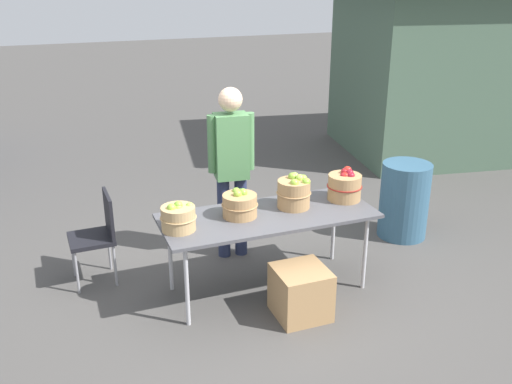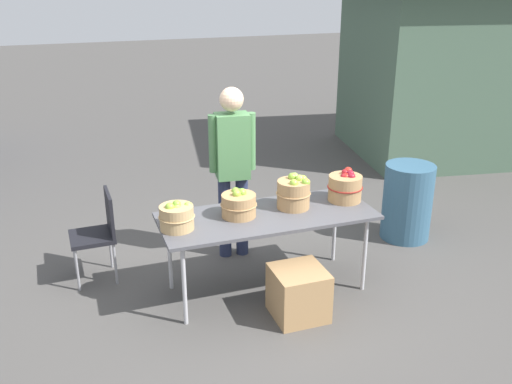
{
  "view_description": "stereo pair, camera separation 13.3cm",
  "coord_description": "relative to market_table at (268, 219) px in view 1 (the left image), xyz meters",
  "views": [
    {
      "loc": [
        -1.74,
        -4.25,
        2.77
      ],
      "look_at": [
        0.0,
        0.3,
        0.85
      ],
      "focal_mm": 40.03,
      "sensor_mm": 36.0,
      "label": 1
    },
    {
      "loc": [
        -1.62,
        -4.3,
        2.77
      ],
      "look_at": [
        0.0,
        0.3,
        0.85
      ],
      "focal_mm": 40.03,
      "sensor_mm": 36.0,
      "label": 2
    }
  ],
  "objects": [
    {
      "name": "produce_crate",
      "position": [
        0.1,
        -0.5,
        -0.49
      ],
      "size": [
        0.43,
        0.43,
        0.43
      ],
      "primitive_type": "cube",
      "color": "#A87F51",
      "rests_on": "ground"
    },
    {
      "name": "trash_barrel",
      "position": [
        1.81,
        0.53,
        -0.29
      ],
      "size": [
        0.53,
        0.53,
        0.83
      ],
      "primitive_type": "cylinder",
      "color": "#335972",
      "rests_on": "ground"
    },
    {
      "name": "market_table",
      "position": [
        0.0,
        0.0,
        0.0
      ],
      "size": [
        1.9,
        0.76,
        0.75
      ],
      "color": "#4C4C51",
      "rests_on": "ground"
    },
    {
      "name": "apple_basket_red_0",
      "position": [
        0.79,
        0.07,
        0.18
      ],
      "size": [
        0.33,
        0.33,
        0.31
      ],
      "color": "#A87F51",
      "rests_on": "market_table"
    },
    {
      "name": "apple_basket_green_1",
      "position": [
        -0.25,
        0.05,
        0.16
      ],
      "size": [
        0.32,
        0.32,
        0.25
      ],
      "color": "#A87F51",
      "rests_on": "market_table"
    },
    {
      "name": "vendor_adult",
      "position": [
        -0.08,
        0.76,
        0.32
      ],
      "size": [
        0.46,
        0.26,
        1.74
      ],
      "rotation": [
        0.0,
        0.0,
        3.03
      ],
      "color": "#262D4C",
      "rests_on": "ground"
    },
    {
      "name": "folding_chair",
      "position": [
        -1.4,
        0.72,
        -0.2
      ],
      "size": [
        0.41,
        0.41,
        0.86
      ],
      "rotation": [
        0.0,
        0.0,
        4.74
      ],
      "color": "black",
      "rests_on": "ground"
    },
    {
      "name": "apple_basket_green_2",
      "position": [
        0.28,
        0.07,
        0.19
      ],
      "size": [
        0.31,
        0.31,
        0.31
      ],
      "color": "#A87F51",
      "rests_on": "market_table"
    },
    {
      "name": "apple_basket_green_0",
      "position": [
        -0.81,
        -0.03,
        0.16
      ],
      "size": [
        0.3,
        0.3,
        0.25
      ],
      "color": "tan",
      "rests_on": "market_table"
    },
    {
      "name": "food_kiosk",
      "position": [
        4.27,
        3.1,
        0.68
      ],
      "size": [
        3.93,
        3.44,
        2.74
      ],
      "rotation": [
        0.0,
        0.0,
        -0.16
      ],
      "color": "#47604C",
      "rests_on": "ground"
    },
    {
      "name": "ground_plane",
      "position": [
        0.0,
        0.0,
        -0.71
      ],
      "size": [
        40.0,
        40.0,
        0.0
      ],
      "primitive_type": "plane",
      "color": "#474442"
    }
  ]
}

